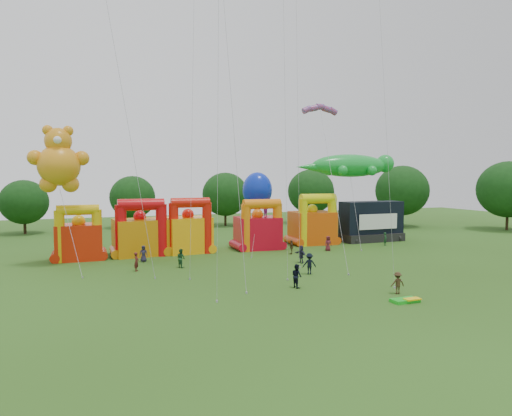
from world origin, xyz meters
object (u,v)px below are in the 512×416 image
object	(u,v)px
bouncy_castle_0	(79,239)
spectator_0	(143,254)
stage_trailer	(371,222)
teddy_bear_kite	(65,199)
octopus_kite	(256,218)
gecko_kite	(353,188)
spectator_4	(291,247)
bouncy_castle_2	(189,232)

from	to	relation	value
bouncy_castle_0	spectator_0	size ratio (longest dim) A/B	3.47
stage_trailer	spectator_0	xyz separation A→B (m)	(-31.28, -4.87, -1.80)
teddy_bear_kite	octopus_kite	world-z (taller)	teddy_bear_kite
bouncy_castle_0	gecko_kite	distance (m)	33.84
bouncy_castle_0	stage_trailer	world-z (taller)	bouncy_castle_0
spectator_0	octopus_kite	bearing A→B (deg)	25.58
gecko_kite	spectator_4	size ratio (longest dim) A/B	9.13
bouncy_castle_0	spectator_4	size ratio (longest dim) A/B	3.69
gecko_kite	octopus_kite	size ratio (longest dim) A/B	1.50
gecko_kite	teddy_bear_kite	bearing A→B (deg)	-173.36
octopus_kite	spectator_0	xyz separation A→B (m)	(-13.83, -3.66, -2.99)
octopus_kite	spectator_4	world-z (taller)	octopus_kite
octopus_kite	spectator_0	bearing A→B (deg)	-165.19
teddy_bear_kite	gecko_kite	xyz separation A→B (m)	(34.51, 4.02, 0.60)
bouncy_castle_2	octopus_kite	size ratio (longest dim) A/B	0.66
bouncy_castle_0	spectator_4	distance (m)	23.33
bouncy_castle_0	octopus_kite	bearing A→B (deg)	0.03
stage_trailer	teddy_bear_kite	bearing A→B (deg)	-171.50
stage_trailer	teddy_bear_kite	xyz separation A→B (m)	(-38.65, -5.78, 4.12)
bouncy_castle_0	bouncy_castle_2	size ratio (longest dim) A/B	0.92
spectator_0	spectator_4	size ratio (longest dim) A/B	1.06
bouncy_castle_2	spectator_4	size ratio (longest dim) A/B	4.02
bouncy_castle_0	octopus_kite	world-z (taller)	octopus_kite
gecko_kite	stage_trailer	bearing A→B (deg)	22.96
stage_trailer	gecko_kite	bearing A→B (deg)	-157.04
spectator_4	stage_trailer	bearing A→B (deg)	134.06
spectator_0	bouncy_castle_0	bearing A→B (deg)	160.76
octopus_kite	spectator_4	bearing A→B (deg)	-60.11
bouncy_castle_0	spectator_0	distance (m)	7.43
stage_trailer	spectator_4	world-z (taller)	stage_trailer
gecko_kite	bouncy_castle_2	bearing A→B (deg)	177.32
stage_trailer	gecko_kite	distance (m)	6.53
bouncy_castle_0	teddy_bear_kite	size ratio (longest dim) A/B	0.43
stage_trailer	octopus_kite	xyz separation A→B (m)	(-17.45, -1.21, 1.18)
bouncy_castle_0	teddy_bear_kite	bearing A→B (deg)	-103.08
stage_trailer	gecko_kite	size ratio (longest dim) A/B	0.59
bouncy_castle_2	spectator_4	xyz separation A→B (m)	(10.87, -5.12, -1.66)
teddy_bear_kite	gecko_kite	size ratio (longest dim) A/B	0.95
bouncy_castle_2	teddy_bear_kite	size ratio (longest dim) A/B	0.46
gecko_kite	spectator_0	bearing A→B (deg)	-173.46
bouncy_castle_0	bouncy_castle_2	distance (m)	11.96
gecko_kite	spectator_4	bearing A→B (deg)	-158.85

